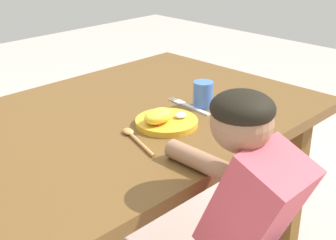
{
  "coord_description": "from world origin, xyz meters",
  "views": [
    {
      "loc": [
        -0.96,
        -1.15,
        1.35
      ],
      "look_at": [
        0.04,
        -0.17,
        0.74
      ],
      "focal_mm": 49.82,
      "sensor_mm": 36.0,
      "label": 1
    }
  ],
  "objects": [
    {
      "name": "dining_table",
      "position": [
        0.0,
        0.0,
        0.62
      ],
      "size": [
        1.37,
        0.95,
        0.72
      ],
      "color": "brown",
      "rests_on": "ground_plane"
    },
    {
      "name": "plate",
      "position": [
        0.03,
        -0.16,
        0.74
      ],
      "size": [
        0.21,
        0.21,
        0.07
      ],
      "color": "gold",
      "rests_on": "dining_table"
    },
    {
      "name": "drinking_cup",
      "position": [
        0.24,
        -0.14,
        0.77
      ],
      "size": [
        0.07,
        0.07,
        0.09
      ],
      "primitive_type": "cylinder",
      "color": "#4172D8",
      "rests_on": "dining_table"
    },
    {
      "name": "fork",
      "position": [
        0.21,
        -0.11,
        0.73
      ],
      "size": [
        0.04,
        0.21,
        0.01
      ],
      "rotation": [
        0.0,
        0.0,
        1.47
      ],
      "color": "silver",
      "rests_on": "dining_table"
    },
    {
      "name": "spoon",
      "position": [
        -0.11,
        -0.17,
        0.73
      ],
      "size": [
        0.08,
        0.2,
        0.02
      ],
      "rotation": [
        0.0,
        0.0,
        1.26
      ],
      "color": "tan",
      "rests_on": "dining_table"
    }
  ]
}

